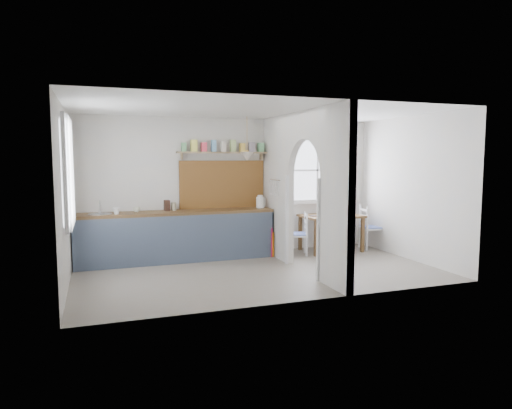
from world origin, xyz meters
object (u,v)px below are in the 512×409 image
object	(u,v)px
dining_table	(331,233)
chair_left	(297,234)
chair_right	(372,227)
kettle	(260,201)
vase	(327,209)

from	to	relation	value
dining_table	chair_left	bearing A→B (deg)	-174.73
chair_left	chair_right	world-z (taller)	chair_right
dining_table	kettle	xyz separation A→B (m)	(-1.43, 0.19, 0.66)
dining_table	vase	world-z (taller)	vase
dining_table	vase	xyz separation A→B (m)	(0.00, 0.19, 0.46)
vase	chair_left	bearing A→B (deg)	-159.97
chair_right	kettle	size ratio (longest dim) A/B	3.68
chair_left	chair_right	size ratio (longest dim) A/B	0.90
chair_left	vase	distance (m)	0.93
chair_right	kettle	xyz separation A→B (m)	(-2.33, 0.27, 0.57)
dining_table	chair_right	bearing A→B (deg)	-6.83
kettle	vase	distance (m)	1.45
kettle	vase	xyz separation A→B (m)	(1.43, -0.00, -0.20)
dining_table	chair_left	world-z (taller)	chair_left
dining_table	kettle	size ratio (longest dim) A/B	4.73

